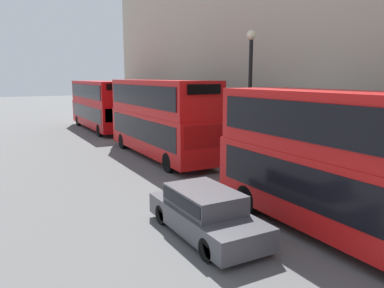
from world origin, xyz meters
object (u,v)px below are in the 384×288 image
at_px(car_hatchback, 205,211).
at_px(bus_leading, 380,167).
at_px(bus_second_in_queue, 160,115).
at_px(bus_third_in_queue, 100,103).
at_px(pedestrian, 248,157).

bearing_deg(car_hatchback, bus_leading, -43.49).
bearing_deg(bus_leading, bus_second_in_queue, 90.00).
relative_size(bus_second_in_queue, car_hatchback, 2.32).
bearing_deg(bus_leading, bus_third_in_queue, 90.00).
height_order(bus_leading, bus_third_in_queue, bus_third_in_queue).
height_order(bus_leading, pedestrian, bus_leading).
distance_m(bus_second_in_queue, car_hatchback, 11.66).
bearing_deg(pedestrian, bus_leading, -104.38).
distance_m(bus_leading, pedestrian, 8.87).
relative_size(bus_leading, pedestrian, 6.25).
relative_size(bus_third_in_queue, car_hatchback, 2.49).
relative_size(bus_leading, bus_second_in_queue, 1.10).
distance_m(bus_second_in_queue, bus_third_in_queue, 13.37).
xyz_separation_m(bus_third_in_queue, pedestrian, (2.17, -19.15, -1.56)).
height_order(bus_leading, bus_second_in_queue, bus_second_in_queue).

